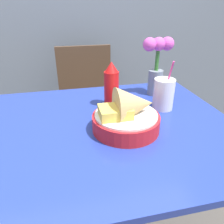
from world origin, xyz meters
The scene contains 6 objects.
dining_table centered at (0.00, 0.00, 0.66)m, with size 1.06×0.84×0.77m.
chair_far_window centered at (0.03, 0.80, 0.54)m, with size 0.40×0.40×0.92m.
food_basket centered at (0.10, -0.05, 0.83)m, with size 0.25×0.25×0.17m.
ketchup_bottle centered at (0.08, 0.17, 0.87)m, with size 0.07×0.07×0.20m.
drink_cup centered at (0.30, 0.09, 0.83)m, with size 0.09×0.09×0.22m.
flower_vase centered at (0.33, 0.26, 0.94)m, with size 0.15×0.07×0.28m.
Camera 1 is at (-0.12, -0.72, 1.20)m, focal length 35.00 mm.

